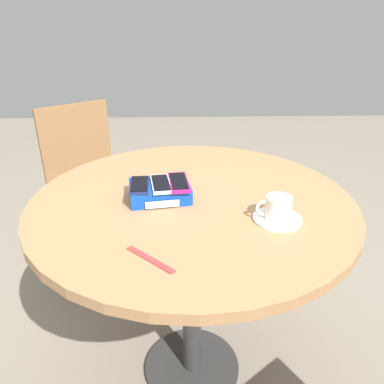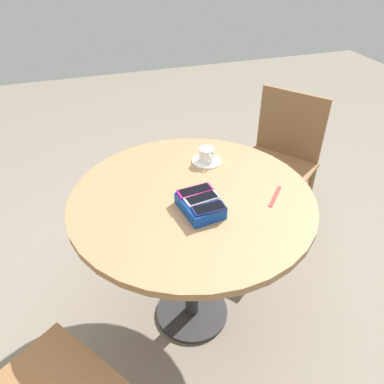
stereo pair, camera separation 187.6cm
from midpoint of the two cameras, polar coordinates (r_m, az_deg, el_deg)
name	(u,v)px [view 2 (the right image)]	position (r m, az deg, el deg)	size (l,w,h in m)	color
ground_plane	(192,312)	(1.65, -21.91, -34.55)	(8.00, 8.00, 0.00)	gray
round_table	(192,216)	(1.08, -30.21, -21.45)	(1.01, 1.01, 0.77)	#2D2D2D
phone_box	(201,205)	(0.92, -33.32, -21.87)	(0.20, 0.16, 0.05)	#0F42AD
phone_navy	(209,208)	(0.86, -34.05, -23.99)	(0.06, 0.13, 0.01)	navy
phone_white	(202,198)	(0.90, -33.64, -20.55)	(0.08, 0.14, 0.01)	silver
phone_magenta	(195,191)	(0.94, -33.67, -17.85)	(0.07, 0.15, 0.01)	#D11975
saucer	(206,161)	(1.12, -23.20, -7.56)	(0.14, 0.14, 0.01)	white
coffee_cup	(207,155)	(1.10, -23.64, -6.23)	(0.10, 0.07, 0.06)	white
lanyard_strap	(275,196)	(0.87, -11.55, -20.72)	(0.15, 0.02, 0.00)	red
chair_near_window	(277,162)	(1.62, 1.05, -3.63)	(0.63, 0.63, 0.88)	brown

